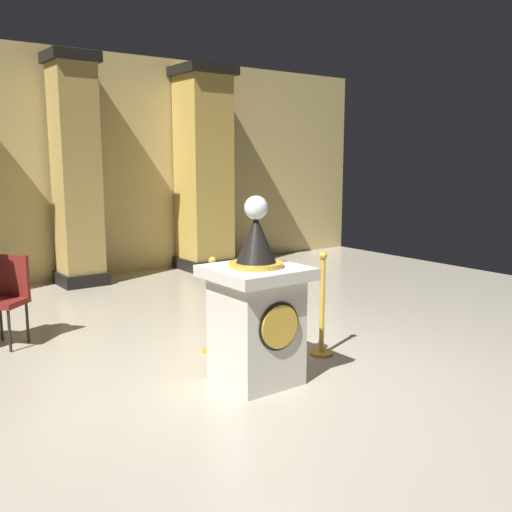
% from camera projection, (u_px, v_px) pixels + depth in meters
% --- Properties ---
extents(ground_plane, '(12.40, 12.40, 0.00)m').
position_uv_depth(ground_plane, '(260.00, 371.00, 5.43)').
color(ground_plane, '#B2A893').
extents(back_wall, '(12.40, 0.16, 3.71)m').
position_uv_depth(back_wall, '(65.00, 167.00, 9.30)').
color(back_wall, tan).
rests_on(back_wall, ground_plane).
extents(pedestal_clock, '(0.80, 0.80, 1.67)m').
position_uv_depth(pedestal_clock, '(256.00, 312.00, 5.07)').
color(pedestal_clock, beige).
rests_on(pedestal_clock, ground_plane).
extents(stanchion_near, '(0.24, 0.24, 1.07)m').
position_uv_depth(stanchion_near, '(322.00, 319.00, 5.83)').
color(stanchion_near, gold).
rests_on(stanchion_near, ground_plane).
extents(stanchion_far, '(0.24, 0.24, 1.00)m').
position_uv_depth(stanchion_far, '(213.00, 319.00, 5.91)').
color(stanchion_far, gold).
rests_on(stanchion_far, ground_plane).
extents(velvet_rope, '(0.82, 0.81, 0.22)m').
position_uv_depth(velvet_rope, '(267.00, 278.00, 5.80)').
color(velvet_rope, '#591419').
extents(column_right, '(0.95, 0.95, 3.56)m').
position_uv_depth(column_right, '(204.00, 171.00, 10.26)').
color(column_right, black).
rests_on(column_right, ground_plane).
extents(column_centre_rear, '(0.73, 0.73, 3.56)m').
position_uv_depth(column_centre_rear, '(76.00, 173.00, 8.92)').
color(column_centre_rear, black).
rests_on(column_centre_rear, ground_plane).
extents(cafe_chair_red, '(0.57, 0.57, 0.96)m').
position_uv_depth(cafe_chair_red, '(7.00, 292.00, 6.13)').
color(cafe_chair_red, black).
rests_on(cafe_chair_red, ground_plane).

